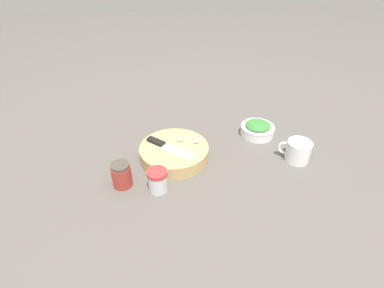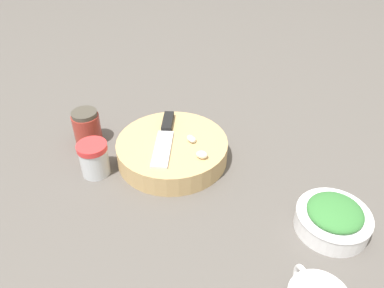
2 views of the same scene
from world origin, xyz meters
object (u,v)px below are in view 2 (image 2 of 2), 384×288
Objects in this scene: chef_knife at (165,135)px; honey_jar at (87,127)px; garlic_cloves at (197,147)px; spice_jar at (94,159)px; cutting_board at (172,150)px; herb_bowl at (333,218)px.

honey_jar reaches higher than chef_knife.
honey_jar is (0.23, 0.12, -0.01)m from garlic_cloves.
spice_jar is at bearing 157.22° from honey_jar.
spice_jar is 0.90× the size of honey_jar.
garlic_cloves is 1.14× the size of spice_jar.
cutting_board is at bearing -116.20° from spice_jar.
chef_knife is at bearing -1.57° from cutting_board.
spice_jar is (0.05, 0.15, -0.01)m from chef_knife.
spice_jar is at bearing 63.80° from cutting_board.
cutting_board is 3.27× the size of spice_jar.
cutting_board is 0.04m from chef_knife.
herb_bowl is 0.55m from honey_jar.
honey_jar is at bearing 27.74° from garlic_cloves.
herb_bowl is at bearing -150.92° from spice_jar.
garlic_cloves is at bearing 149.74° from chef_knife.
honey_jar is at bearing 19.63° from herb_bowl.
chef_knife is (0.02, -0.00, 0.03)m from cutting_board.
cutting_board is 0.17m from spice_jar.
cutting_board is 2.87× the size of garlic_cloves.
honey_jar is at bearing -10.39° from chef_knife.
spice_jar is at bearing 27.47° from chef_knife.
honey_jar is (0.16, 0.10, -0.01)m from chef_knife.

